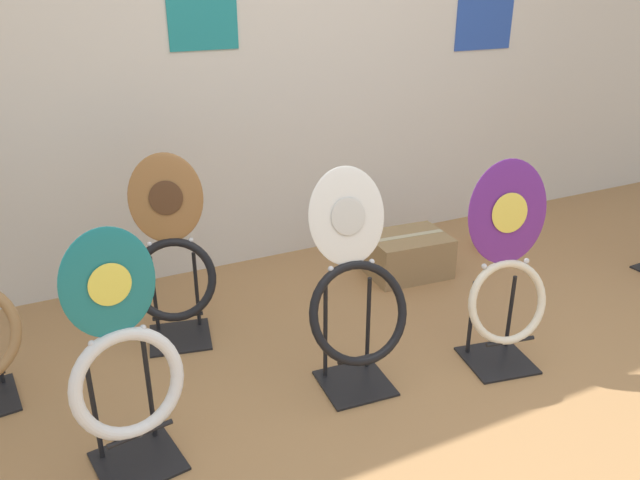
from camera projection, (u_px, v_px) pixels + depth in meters
name	position (u px, v px, depth m)	size (l,w,h in m)	color
ground_plane	(487.00, 452.00, 2.25)	(14.00, 14.00, 0.00)	#A37547
wall_back	(273.00, 31.00, 3.34)	(8.00, 0.07, 2.60)	silver
toilet_seat_display_white_plain	(355.00, 295.00, 2.47)	(0.43, 0.34, 0.91)	black
toilet_seat_display_teal_sax	(124.00, 365.00, 2.04)	(0.40, 0.32, 0.88)	black
toilet_seat_display_woodgrain	(172.00, 255.00, 2.81)	(0.41, 0.36, 0.87)	black
toilet_seat_display_purple_note	(506.00, 273.00, 2.62)	(0.39, 0.33, 0.91)	black
paint_can	(489.00, 237.00, 3.86)	(0.14, 0.14, 0.16)	red
storage_box	(407.00, 255.00, 3.54)	(0.47, 0.37, 0.24)	#93754C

